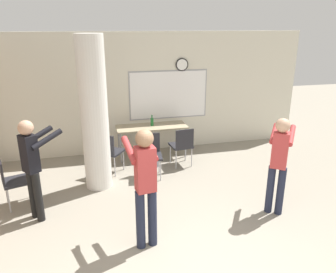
{
  "coord_description": "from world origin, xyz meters",
  "views": [
    {
      "loc": [
        -1.23,
        -2.49,
        2.93
      ],
      "look_at": [
        0.04,
        2.65,
        1.12
      ],
      "focal_mm": 35.0,
      "sensor_mm": 36.0,
      "label": 1
    }
  ],
  "objects_px": {
    "chair_table_left": "(109,150)",
    "chair_table_right": "(182,144)",
    "person_playing_side": "(279,159)",
    "chair_table_front": "(151,152)",
    "chair_by_left_wall": "(12,179)",
    "person_playing_front": "(145,180)",
    "bottle_on_table": "(152,122)",
    "folding_table": "(152,128)",
    "person_watching_back": "(32,163)"
  },
  "relations": [
    {
      "from": "chair_table_left",
      "to": "chair_table_front",
      "type": "bearing_deg",
      "value": -21.9
    },
    {
      "from": "bottle_on_table",
      "to": "chair_by_left_wall",
      "type": "bearing_deg",
      "value": -147.78
    },
    {
      "from": "bottle_on_table",
      "to": "person_playing_front",
      "type": "xyz_separation_m",
      "value": [
        -0.74,
        -3.26,
        0.18
      ]
    },
    {
      "from": "chair_table_front",
      "to": "person_watching_back",
      "type": "relative_size",
      "value": 0.54
    },
    {
      "from": "folding_table",
      "to": "person_watching_back",
      "type": "relative_size",
      "value": 0.99
    },
    {
      "from": "chair_by_left_wall",
      "to": "chair_table_left",
      "type": "distance_m",
      "value": 1.91
    },
    {
      "from": "chair_table_right",
      "to": "person_playing_side",
      "type": "distance_m",
      "value": 2.39
    },
    {
      "from": "chair_table_front",
      "to": "person_playing_side",
      "type": "xyz_separation_m",
      "value": [
        1.7,
        -1.84,
        0.44
      ]
    },
    {
      "from": "bottle_on_table",
      "to": "person_watching_back",
      "type": "xyz_separation_m",
      "value": [
        -2.28,
        -2.19,
        0.13
      ]
    },
    {
      "from": "chair_by_left_wall",
      "to": "person_watching_back",
      "type": "xyz_separation_m",
      "value": [
        0.44,
        -0.48,
        0.45
      ]
    },
    {
      "from": "bottle_on_table",
      "to": "person_watching_back",
      "type": "relative_size",
      "value": 0.15
    },
    {
      "from": "folding_table",
      "to": "chair_table_left",
      "type": "distance_m",
      "value": 1.27
    },
    {
      "from": "folding_table",
      "to": "chair_table_front",
      "type": "bearing_deg",
      "value": -102.62
    },
    {
      "from": "chair_table_right",
      "to": "person_watching_back",
      "type": "height_order",
      "value": "person_watching_back"
    },
    {
      "from": "bottle_on_table",
      "to": "person_playing_front",
      "type": "distance_m",
      "value": 3.35
    },
    {
      "from": "bottle_on_table",
      "to": "person_playing_side",
      "type": "bearing_deg",
      "value": -63.79
    },
    {
      "from": "bottle_on_table",
      "to": "person_watching_back",
      "type": "distance_m",
      "value": 3.16
    },
    {
      "from": "chair_table_left",
      "to": "person_watching_back",
      "type": "xyz_separation_m",
      "value": [
        -1.23,
        -1.42,
        0.45
      ]
    },
    {
      "from": "bottle_on_table",
      "to": "person_playing_side",
      "type": "height_order",
      "value": "person_playing_side"
    },
    {
      "from": "chair_table_left",
      "to": "person_playing_side",
      "type": "distance_m",
      "value": 3.33
    },
    {
      "from": "chair_table_right",
      "to": "chair_table_left",
      "type": "relative_size",
      "value": 1.0
    },
    {
      "from": "person_watching_back",
      "to": "person_playing_front",
      "type": "xyz_separation_m",
      "value": [
        1.53,
        -1.07,
        0.05
      ]
    },
    {
      "from": "bottle_on_table",
      "to": "chair_table_right",
      "type": "relative_size",
      "value": 0.29
    },
    {
      "from": "folding_table",
      "to": "person_playing_side",
      "type": "relative_size",
      "value": 1.0
    },
    {
      "from": "chair_table_right",
      "to": "person_playing_front",
      "type": "xyz_separation_m",
      "value": [
        -1.24,
        -2.48,
        0.49
      ]
    },
    {
      "from": "chair_table_front",
      "to": "chair_table_right",
      "type": "xyz_separation_m",
      "value": [
        0.75,
        0.31,
        0.0
      ]
    },
    {
      "from": "folding_table",
      "to": "chair_table_front",
      "type": "relative_size",
      "value": 1.86
    },
    {
      "from": "chair_table_right",
      "to": "chair_table_left",
      "type": "xyz_separation_m",
      "value": [
        -1.55,
        0.01,
        0.0
      ]
    },
    {
      "from": "person_playing_side",
      "to": "person_watching_back",
      "type": "height_order",
      "value": "person_watching_back"
    },
    {
      "from": "chair_table_front",
      "to": "chair_table_left",
      "type": "relative_size",
      "value": 1.0
    },
    {
      "from": "chair_table_right",
      "to": "person_watching_back",
      "type": "xyz_separation_m",
      "value": [
        -2.78,
        -1.41,
        0.45
      ]
    },
    {
      "from": "chair_by_left_wall",
      "to": "person_playing_front",
      "type": "distance_m",
      "value": 2.56
    },
    {
      "from": "chair_table_front",
      "to": "chair_table_right",
      "type": "relative_size",
      "value": 1.0
    },
    {
      "from": "chair_table_front",
      "to": "chair_by_left_wall",
      "type": "bearing_deg",
      "value": -165.82
    },
    {
      "from": "person_playing_side",
      "to": "folding_table",
      "type": "bearing_deg",
      "value": 116.82
    },
    {
      "from": "bottle_on_table",
      "to": "chair_table_right",
      "type": "xyz_separation_m",
      "value": [
        0.5,
        -0.78,
        -0.31
      ]
    },
    {
      "from": "person_playing_side",
      "to": "person_watching_back",
      "type": "relative_size",
      "value": 0.99
    },
    {
      "from": "folding_table",
      "to": "chair_by_left_wall",
      "type": "bearing_deg",
      "value": -148.22
    },
    {
      "from": "folding_table",
      "to": "chair_table_left",
      "type": "bearing_deg",
      "value": -144.8
    },
    {
      "from": "folding_table",
      "to": "chair_table_front",
      "type": "distance_m",
      "value": 1.09
    },
    {
      "from": "chair_table_front",
      "to": "person_playing_side",
      "type": "relative_size",
      "value": 0.54
    },
    {
      "from": "chair_table_front",
      "to": "chair_by_left_wall",
      "type": "distance_m",
      "value": 2.54
    },
    {
      "from": "person_watching_back",
      "to": "folding_table",
      "type": "bearing_deg",
      "value": 43.6
    },
    {
      "from": "bottle_on_table",
      "to": "chair_table_left",
      "type": "xyz_separation_m",
      "value": [
        -1.05,
        -0.77,
        -0.31
      ]
    },
    {
      "from": "folding_table",
      "to": "chair_table_right",
      "type": "bearing_deg",
      "value": -54.88
    },
    {
      "from": "chair_table_left",
      "to": "chair_table_right",
      "type": "bearing_deg",
      "value": -0.35
    },
    {
      "from": "bottle_on_table",
      "to": "chair_table_right",
      "type": "height_order",
      "value": "bottle_on_table"
    },
    {
      "from": "person_watching_back",
      "to": "person_playing_front",
      "type": "bearing_deg",
      "value": -34.96
    },
    {
      "from": "chair_by_left_wall",
      "to": "chair_table_left",
      "type": "xyz_separation_m",
      "value": [
        1.67,
        0.94,
        0.0
      ]
    },
    {
      "from": "chair_by_left_wall",
      "to": "person_playing_front",
      "type": "height_order",
      "value": "person_playing_front"
    }
  ]
}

